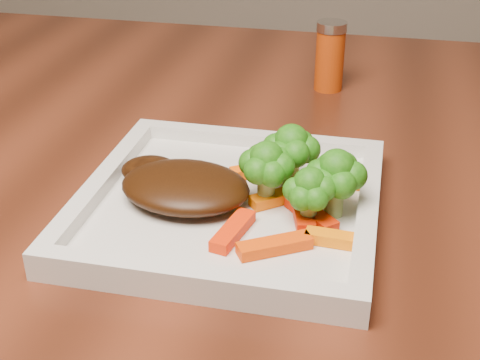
# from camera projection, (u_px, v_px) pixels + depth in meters

# --- Properties ---
(plate) EXTENTS (0.27, 0.27, 0.01)m
(plate) POSITION_uv_depth(u_px,v_px,m) (230.00, 208.00, 0.62)
(plate) COLOR silver
(plate) RESTS_ON dining_table
(steak) EXTENTS (0.13, 0.11, 0.03)m
(steak) POSITION_uv_depth(u_px,v_px,m) (185.00, 187.00, 0.61)
(steak) COLOR #351908
(steak) RESTS_ON plate
(broccoli_0) EXTENTS (0.08, 0.08, 0.07)m
(broccoli_0) POSITION_uv_depth(u_px,v_px,m) (291.00, 155.00, 0.63)
(broccoli_0) COLOR #2A5B0F
(broccoli_0) RESTS_ON plate
(broccoli_1) EXTENTS (0.07, 0.07, 0.06)m
(broccoli_1) POSITION_uv_depth(u_px,v_px,m) (335.00, 183.00, 0.59)
(broccoli_1) COLOR #135E0F
(broccoli_1) RESTS_ON plate
(broccoli_2) EXTENTS (0.06, 0.06, 0.06)m
(broccoli_2) POSITION_uv_depth(u_px,v_px,m) (309.00, 194.00, 0.57)
(broccoli_2) COLOR #2C6D12
(broccoli_2) RESTS_ON plate
(broccoli_3) EXTENTS (0.07, 0.07, 0.06)m
(broccoli_3) POSITION_uv_depth(u_px,v_px,m) (266.00, 173.00, 0.60)
(broccoli_3) COLOR #126A11
(broccoli_3) RESTS_ON plate
(carrot_0) EXTENTS (0.06, 0.05, 0.01)m
(carrot_0) POSITION_uv_depth(u_px,v_px,m) (275.00, 246.00, 0.55)
(carrot_0) COLOR #E84103
(carrot_0) RESTS_ON plate
(carrot_1) EXTENTS (0.06, 0.02, 0.01)m
(carrot_1) POSITION_uv_depth(u_px,v_px,m) (338.00, 239.00, 0.56)
(carrot_1) COLOR orange
(carrot_1) RESTS_ON plate
(carrot_2) EXTENTS (0.03, 0.06, 0.01)m
(carrot_2) POSITION_uv_depth(u_px,v_px,m) (233.00, 231.00, 0.57)
(carrot_2) COLOR #F12A03
(carrot_2) RESTS_ON plate
(carrot_3) EXTENTS (0.05, 0.02, 0.01)m
(carrot_3) POSITION_uv_depth(u_px,v_px,m) (338.00, 181.00, 0.64)
(carrot_3) COLOR #D86903
(carrot_3) RESTS_ON plate
(carrot_4) EXTENTS (0.05, 0.04, 0.01)m
(carrot_4) POSITION_uv_depth(u_px,v_px,m) (257.00, 170.00, 0.66)
(carrot_4) COLOR #FF5704
(carrot_4) RESTS_ON plate
(carrot_5) EXTENTS (0.05, 0.05, 0.01)m
(carrot_5) POSITION_uv_depth(u_px,v_px,m) (311.00, 214.00, 0.59)
(carrot_5) COLOR red
(carrot_5) RESTS_ON plate
(carrot_6) EXTENTS (0.06, 0.05, 0.01)m
(carrot_6) POSITION_uv_depth(u_px,v_px,m) (280.00, 197.00, 0.62)
(carrot_6) COLOR #EA6103
(carrot_6) RESTS_ON plate
(spice_shaker) EXTENTS (0.04, 0.04, 0.09)m
(spice_shaker) POSITION_uv_depth(u_px,v_px,m) (330.00, 56.00, 0.88)
(spice_shaker) COLOR #A83609
(spice_shaker) RESTS_ON dining_table
(carrot_7) EXTENTS (0.03, 0.06, 0.01)m
(carrot_7) POSITION_uv_depth(u_px,v_px,m) (303.00, 211.00, 0.59)
(carrot_7) COLOR red
(carrot_7) RESTS_ON plate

